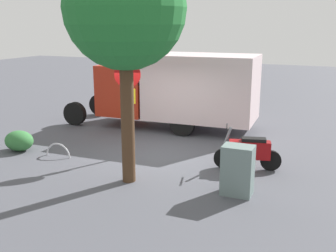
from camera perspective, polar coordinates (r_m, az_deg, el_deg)
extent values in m
plane|color=#4A4B52|center=(12.05, -1.91, -4.26)|extent=(60.00, 60.00, 0.00)
cylinder|color=black|center=(15.84, 4.27, 1.94)|extent=(0.91, 0.29, 0.90)
cylinder|color=black|center=(14.07, 2.07, 0.39)|extent=(0.91, 0.29, 0.90)
cylinder|color=black|center=(17.58, -9.75, 3.02)|extent=(0.91, 0.29, 0.90)
cylinder|color=black|center=(16.01, -13.16, 1.74)|extent=(0.91, 0.29, 0.90)
cube|color=beige|center=(14.62, 4.80, 5.56)|extent=(4.03, 2.37, 2.34)
cube|color=#AE2916|center=(15.71, -5.72, 5.34)|extent=(1.89, 2.18, 1.90)
cube|color=black|center=(15.63, -5.78, 7.51)|extent=(1.90, 2.02, 0.60)
cylinder|color=black|center=(11.06, 7.99, -4.58)|extent=(0.57, 0.24, 0.56)
cylinder|color=black|center=(11.13, 14.46, -4.80)|extent=(0.57, 0.24, 0.56)
cube|color=maroon|center=(10.99, 11.57, -3.32)|extent=(1.15, 0.59, 0.48)
cube|color=black|center=(10.92, 12.16, -1.99)|extent=(0.69, 0.43, 0.12)
cylinder|color=slate|center=(10.90, 8.35, -1.85)|extent=(0.29, 0.14, 0.69)
cylinder|color=black|center=(10.81, 8.42, -0.07)|extent=(0.18, 0.54, 0.04)
cylinder|color=#9E9EA3|center=(11.74, -5.63, 1.85)|extent=(0.08, 0.08, 2.63)
cylinder|color=red|center=(11.53, -5.82, 7.31)|extent=(0.71, 0.32, 0.76)
cube|color=yellow|center=(11.62, -5.74, 4.18)|extent=(0.33, 0.33, 0.44)
cylinder|color=#47301E|center=(9.74, -5.79, 0.99)|extent=(0.33, 0.33, 3.21)
sphere|color=#206B2D|center=(9.49, -6.20, 16.46)|extent=(2.85, 2.85, 2.85)
cube|color=slate|center=(9.35, 9.91, -6.26)|extent=(0.71, 0.50, 1.17)
torus|color=#B7B7BC|center=(12.40, -15.40, -4.24)|extent=(0.85, 0.08, 0.85)
ellipsoid|color=#326F37|center=(13.27, -20.50, -1.99)|extent=(0.93, 0.76, 0.63)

